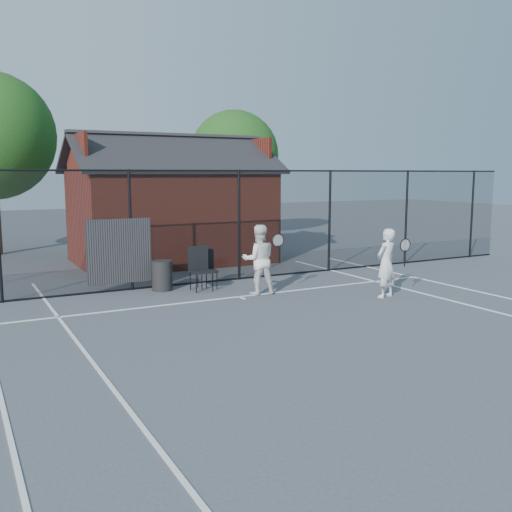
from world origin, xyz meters
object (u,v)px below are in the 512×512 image
clubhouse (171,213)px  player_front (386,263)px  player_back (259,259)px  chair_right (201,269)px  waste_bin (162,276)px  chair_left (207,269)px

clubhouse → player_front: size_ratio=3.99×
player_back → chair_right: size_ratio=1.57×
player_front → player_back: 3.01m
player_front → waste_bin: size_ratio=2.18×
chair_right → player_front: bearing=-35.7°
player_back → chair_left: 1.53m
player_front → chair_right: (-3.54, 2.75, -0.28)m
clubhouse → player_back: clubhouse is taller
player_front → chair_right: 4.49m
clubhouse → player_back: (0.08, -5.91, -0.76)m
player_front → waste_bin: 5.48m
chair_right → waste_bin: chair_right is taller
player_front → chair_left: 4.44m
player_back → waste_bin: bearing=141.9°
player_front → player_back: (-2.46, 1.74, 0.03)m
clubhouse → waste_bin: (-1.85, -4.40, -1.23)m
clubhouse → player_front: bearing=-71.6°
clubhouse → chair_left: clubhouse is taller
clubhouse → waste_bin: size_ratio=8.70×
clubhouse → chair_left: bearing=-99.1°
clubhouse → chair_right: size_ratio=6.04×
player_front → chair_left: player_front is taller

